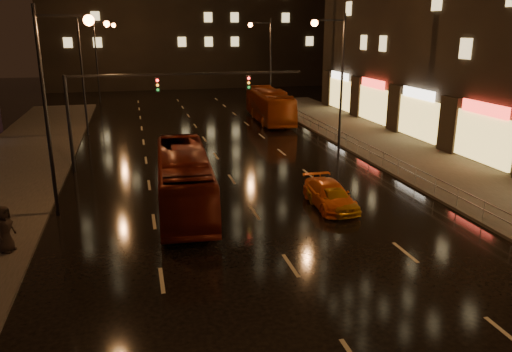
# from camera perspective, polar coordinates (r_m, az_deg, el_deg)

# --- Properties ---
(ground) EXTENTS (140.00, 140.00, 0.00)m
(ground) POSITION_cam_1_polar(r_m,az_deg,el_deg) (34.59, -4.07, 1.50)
(ground) COLOR black
(ground) RESTS_ON ground
(sidewalk_right) EXTENTS (7.00, 70.00, 0.15)m
(sidewalk_right) POSITION_cam_1_polar(r_m,az_deg,el_deg) (34.97, 19.81, 0.84)
(sidewalk_right) COLOR #38332D
(sidewalk_right) RESTS_ON ground
(traffic_signal) EXTENTS (15.31, 0.32, 6.20)m
(traffic_signal) POSITION_cam_1_polar(r_m,az_deg,el_deg) (33.21, -12.97, 8.83)
(traffic_signal) COLOR black
(traffic_signal) RESTS_ON ground
(railing_right) EXTENTS (0.05, 56.00, 1.00)m
(railing_right) POSITION_cam_1_polar(r_m,az_deg,el_deg) (35.65, 12.87, 3.06)
(railing_right) COLOR #99999E
(railing_right) RESTS_ON sidewalk_right
(bus_red) EXTENTS (3.09, 10.93, 3.01)m
(bus_red) POSITION_cam_1_polar(r_m,az_deg,el_deg) (25.90, -8.24, -0.34)
(bus_red) COLOR #62180E
(bus_red) RESTS_ON ground
(bus_curb) EXTENTS (3.21, 11.54, 3.18)m
(bus_curb) POSITION_cam_1_polar(r_m,az_deg,el_deg) (50.03, 1.54, 8.08)
(bus_curb) COLOR #96370F
(bus_curb) RESTS_ON ground
(taxi_near) EXTENTS (1.93, 3.83, 1.25)m
(taxi_near) POSITION_cam_1_polar(r_m,az_deg,el_deg) (25.79, 8.77, -2.49)
(taxi_near) COLOR #C38112
(taxi_near) RESTS_ON ground
(taxi_far) EXTENTS (1.90, 4.49, 1.29)m
(taxi_far) POSITION_cam_1_polar(r_m,az_deg,el_deg) (26.21, 8.38, -2.12)
(taxi_far) COLOR orange
(taxi_far) RESTS_ON ground
(pedestrian_c) EXTENTS (0.94, 1.12, 1.96)m
(pedestrian_c) POSITION_cam_1_polar(r_m,az_deg,el_deg) (22.76, -26.79, -5.43)
(pedestrian_c) COLOR black
(pedestrian_c) RESTS_ON sidewalk_left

